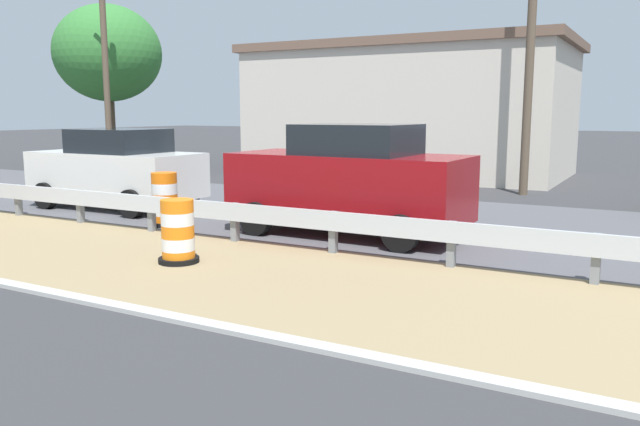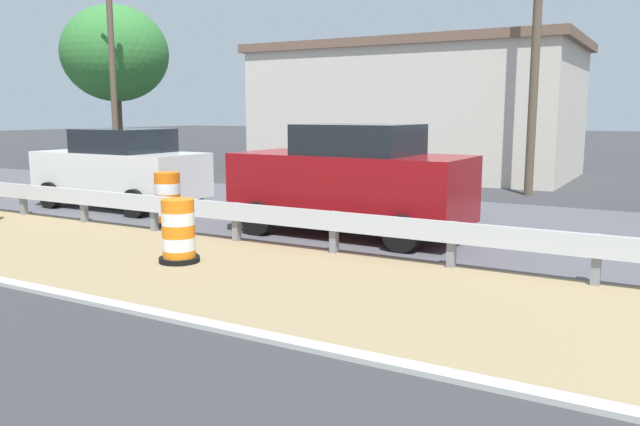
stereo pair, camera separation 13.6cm
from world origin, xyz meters
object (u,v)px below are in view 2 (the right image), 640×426
(car_lead_far_lane, at_px, (351,180))
(utility_pole_mid, at_px, (112,56))
(car_lead_near_lane, at_px, (121,168))
(utility_pole_near, at_px, (537,25))
(traffic_barrel_close, at_px, (179,234))
(traffic_barrel_mid, at_px, (168,201))

(car_lead_far_lane, xyz_separation_m, utility_pole_mid, (7.46, 14.31, 3.45))
(car_lead_far_lane, height_order, utility_pole_mid, utility_pole_mid)
(car_lead_near_lane, xyz_separation_m, utility_pole_near, (7.36, -8.15, 3.69))
(car_lead_far_lane, bearing_deg, car_lead_near_lane, -1.71)
(car_lead_near_lane, xyz_separation_m, utility_pole_mid, (7.14, 7.88, 3.54))
(car_lead_near_lane, bearing_deg, traffic_barrel_close, 144.69)
(traffic_barrel_close, distance_m, car_lead_near_lane, 6.31)
(traffic_barrel_close, height_order, traffic_barrel_mid, traffic_barrel_mid)
(traffic_barrel_mid, xyz_separation_m, car_lead_far_lane, (0.94, -3.76, 0.55))
(traffic_barrel_close, bearing_deg, car_lead_far_lane, -21.67)
(utility_pole_near, bearing_deg, car_lead_near_lane, 132.09)
(car_lead_near_lane, distance_m, utility_pole_mid, 11.20)
(car_lead_far_lane, distance_m, utility_pole_near, 8.66)
(traffic_barrel_close, distance_m, utility_pole_mid, 17.37)
(traffic_barrel_mid, distance_m, utility_pole_mid, 14.08)
(traffic_barrel_mid, xyz_separation_m, utility_pole_near, (8.63, -5.47, 4.16))
(utility_pole_near, xyz_separation_m, utility_pole_mid, (-0.22, 16.02, -0.16))
(traffic_barrel_mid, relative_size, utility_pole_near, 0.12)
(traffic_barrel_mid, distance_m, car_lead_far_lane, 3.91)
(car_lead_far_lane, bearing_deg, traffic_barrel_close, 69.52)
(traffic_barrel_close, height_order, car_lead_near_lane, car_lead_near_lane)
(traffic_barrel_close, relative_size, car_lead_near_lane, 0.23)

